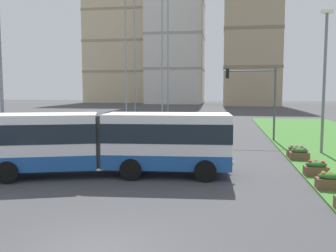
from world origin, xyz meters
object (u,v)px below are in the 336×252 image
(flower_planter_3, at_px, (316,168))
(apartment_tower_centre, at_px, (252,34))
(streetlight_median, at_px, (324,76))
(apartment_tower_west, at_px, (124,45))
(streetlight_left, at_px, (1,73))
(flower_planter_4, at_px, (299,154))
(traffic_light_far_right, at_px, (257,91))
(flower_planter_2, at_px, (330,181))
(apartment_tower_westcentre, at_px, (176,22))
(articulated_bus, at_px, (109,142))
(flower_planter_5, at_px, (296,151))

(flower_planter_3, height_order, apartment_tower_centre, apartment_tower_centre)
(streetlight_median, height_order, apartment_tower_west, apartment_tower_west)
(streetlight_left, height_order, apartment_tower_west, apartment_tower_west)
(flower_planter_4, xyz_separation_m, streetlight_left, (-16.05, -4.15, 4.58))
(flower_planter_3, height_order, traffic_light_far_right, traffic_light_far_right)
(flower_planter_2, xyz_separation_m, traffic_light_far_right, (-1.78, 14.82, 3.63))
(flower_planter_4, height_order, apartment_tower_west, apartment_tower_west)
(flower_planter_3, xyz_separation_m, apartment_tower_westcentre, (-19.13, 92.67, 23.82))
(articulated_bus, relative_size, streetlight_left, 1.32)
(articulated_bus, distance_m, flower_planter_2, 9.99)
(traffic_light_far_right, relative_size, streetlight_left, 0.64)
(flower_planter_4, xyz_separation_m, traffic_light_far_right, (-1.78, 8.37, 3.63))
(flower_planter_4, height_order, streetlight_left, streetlight_left)
(flower_planter_3, relative_size, apartment_tower_westcentre, 0.02)
(flower_planter_3, bearing_deg, apartment_tower_west, 110.37)
(streetlight_left, bearing_deg, apartment_tower_west, 101.99)
(flower_planter_3, xyz_separation_m, apartment_tower_west, (-37.55, 101.13, 18.38))
(apartment_tower_west, relative_size, apartment_tower_westcentre, 0.78)
(articulated_bus, bearing_deg, flower_planter_3, 6.49)
(flower_planter_2, distance_m, streetlight_left, 16.84)
(streetlight_left, bearing_deg, flower_planter_4, 14.49)
(apartment_tower_westcentre, bearing_deg, traffic_light_far_right, -77.81)
(traffic_light_far_right, relative_size, apartment_tower_centre, 0.16)
(streetlight_left, bearing_deg, articulated_bus, -9.11)
(apartment_tower_west, bearing_deg, flower_planter_3, -69.63)
(traffic_light_far_right, xyz_separation_m, streetlight_left, (-14.26, -12.52, 0.95))
(apartment_tower_west, relative_size, apartment_tower_centre, 1.01)
(apartment_tower_west, distance_m, apartment_tower_centre, 44.13)
(streetlight_left, bearing_deg, streetlight_median, 20.98)
(articulated_bus, relative_size, apartment_tower_westcentre, 0.25)
(flower_planter_2, height_order, apartment_tower_west, apartment_tower_west)
(flower_planter_3, relative_size, streetlight_left, 0.12)
(streetlight_left, xyz_separation_m, streetlight_median, (17.95, 6.88, -0.00))
(streetlight_median, xyz_separation_m, apartment_tower_centre, (0.27, 75.13, 13.66))
(articulated_bus, distance_m, apartment_tower_centre, 85.57)
(streetlight_median, height_order, apartment_tower_westcentre, apartment_tower_westcentre)
(flower_planter_3, height_order, flower_planter_4, same)
(streetlight_left, height_order, streetlight_median, streetlight_left)
(streetlight_median, bearing_deg, traffic_light_far_right, 123.14)
(streetlight_median, bearing_deg, flower_planter_3, -105.69)
(flower_planter_5, distance_m, apartment_tower_westcentre, 92.92)
(flower_planter_3, distance_m, apartment_tower_westcentre, 97.58)
(flower_planter_2, bearing_deg, apartment_tower_westcentre, 101.37)
(flower_planter_5, distance_m, streetlight_median, 5.29)
(traffic_light_far_right, bearing_deg, articulated_bus, -120.75)
(streetlight_left, distance_m, apartment_tower_westcentre, 94.82)
(flower_planter_2, xyz_separation_m, flower_planter_5, (0.00, 7.34, 0.00))
(apartment_tower_westcentre, xyz_separation_m, apartment_tower_centre, (21.29, -10.79, -5.58))
(flower_planter_4, bearing_deg, flower_planter_2, -90.00)
(streetlight_median, distance_m, apartment_tower_west, 103.21)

